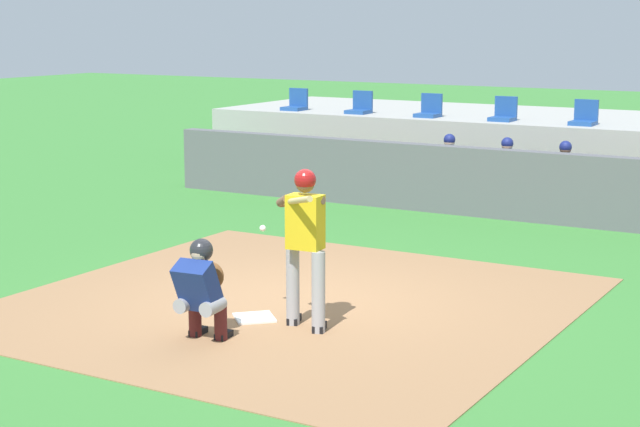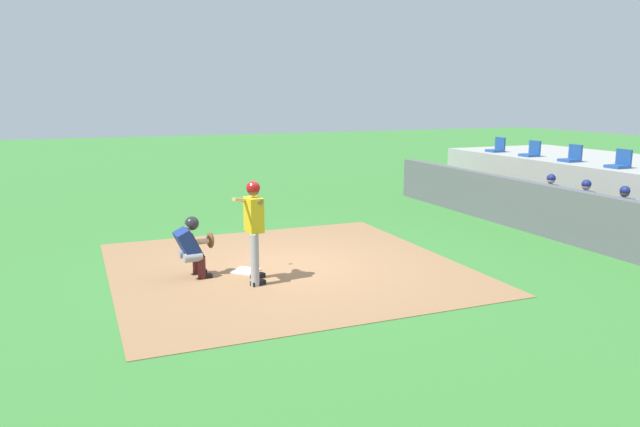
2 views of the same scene
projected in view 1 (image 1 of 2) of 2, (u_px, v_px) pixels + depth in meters
name	position (u px, v px, depth m)	size (l,w,h in m)	color
ground_plane	(291.00, 303.00, 12.59)	(80.00, 80.00, 0.00)	#387A33
dirt_infield	(291.00, 303.00, 12.59)	(6.40, 6.40, 0.01)	#936B47
home_plate	(254.00, 318.00, 11.90)	(0.44, 0.44, 0.02)	white
batter_at_plate	(305.00, 238.00, 11.36)	(0.74, 0.71, 1.80)	#99999E
catcher_crouched	(202.00, 286.00, 11.01)	(0.52, 1.66, 1.13)	gray
dugout_wall	(488.00, 183.00, 17.99)	(13.00, 0.30, 1.20)	#59595E
dugout_bench	(507.00, 196.00, 18.91)	(11.80, 0.44, 0.45)	olive
dugout_player_0	(446.00, 168.00, 19.27)	(0.49, 0.70, 1.30)	#939399
dugout_player_1	(504.00, 172.00, 18.71)	(0.49, 0.70, 1.30)	#939399
dugout_player_2	(562.00, 177.00, 18.18)	(0.49, 0.70, 1.30)	#939399
stands_platform	(565.00, 150.00, 21.71)	(15.00, 4.40, 1.40)	#9E9E99
stadium_seat_0	(296.00, 104.00, 23.08)	(0.46, 0.46, 0.48)	#1E478C
stadium_seat_1	(360.00, 107.00, 22.28)	(0.46, 0.46, 0.48)	#1E478C
stadium_seat_2	(429.00, 110.00, 21.47)	(0.46, 0.46, 0.48)	#1E478C
stadium_seat_3	(504.00, 114.00, 20.67)	(0.46, 0.46, 0.48)	#1E478C
stadium_seat_4	(584.00, 118.00, 19.86)	(0.46, 0.46, 0.48)	#1E478C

